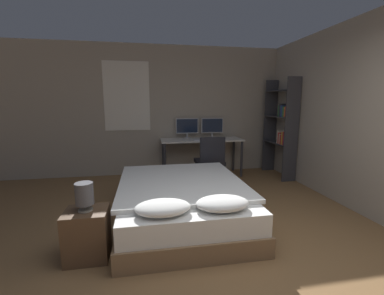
# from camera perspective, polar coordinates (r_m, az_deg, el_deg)

# --- Properties ---
(ground_plane) EXTENTS (20.00, 20.00, 0.00)m
(ground_plane) POSITION_cam_1_polar(r_m,az_deg,el_deg) (2.47, 15.47, -28.80)
(ground_plane) COLOR brown
(wall_back) EXTENTS (12.00, 0.08, 2.70)m
(wall_back) POSITION_cam_1_polar(r_m,az_deg,el_deg) (5.60, -1.28, 8.18)
(wall_back) COLOR #9E9384
(wall_back) RESTS_ON ground_plane
(wall_side_right) EXTENTS (0.06, 12.00, 2.70)m
(wall_side_right) POSITION_cam_1_polar(r_m,az_deg,el_deg) (4.35, 32.18, 6.06)
(wall_side_right) COLOR #9E9384
(wall_side_right) RESTS_ON ground_plane
(bed) EXTENTS (1.60, 2.09, 0.59)m
(bed) POSITION_cam_1_polar(r_m,az_deg,el_deg) (3.43, -2.18, -11.86)
(bed) COLOR #846647
(bed) RESTS_ON ground_plane
(nightstand) EXTENTS (0.41, 0.36, 0.50)m
(nightstand) POSITION_cam_1_polar(r_m,az_deg,el_deg) (2.87, -22.22, -17.42)
(nightstand) COLOR brown
(nightstand) RESTS_ON ground_plane
(bedside_lamp) EXTENTS (0.17, 0.17, 0.28)m
(bedside_lamp) POSITION_cam_1_polar(r_m,az_deg,el_deg) (2.71, -22.80, -9.59)
(bedside_lamp) COLOR gray
(bedside_lamp) RESTS_ON nightstand
(desk) EXTENTS (1.69, 0.60, 0.78)m
(desk) POSITION_cam_1_polar(r_m,az_deg,el_deg) (5.36, 2.17, 0.92)
(desk) COLOR beige
(desk) RESTS_ON ground_plane
(monitor_left) EXTENTS (0.48, 0.16, 0.42)m
(monitor_left) POSITION_cam_1_polar(r_m,az_deg,el_deg) (5.46, -1.09, 4.62)
(monitor_left) COLOR #B7B7BC
(monitor_left) RESTS_ON desk
(monitor_right) EXTENTS (0.48, 0.16, 0.42)m
(monitor_right) POSITION_cam_1_polar(r_m,az_deg,el_deg) (5.57, 4.52, 4.70)
(monitor_right) COLOR #B7B7BC
(monitor_right) RESTS_ON desk
(keyboard) EXTENTS (0.41, 0.13, 0.02)m
(keyboard) POSITION_cam_1_polar(r_m,az_deg,el_deg) (5.16, 2.64, 1.69)
(keyboard) COLOR #B7B7BC
(keyboard) RESTS_ON desk
(computer_mouse) EXTENTS (0.07, 0.05, 0.04)m
(computer_mouse) POSITION_cam_1_polar(r_m,az_deg,el_deg) (5.23, 5.79, 1.87)
(computer_mouse) COLOR #B7B7BC
(computer_mouse) RESTS_ON desk
(office_chair) EXTENTS (0.52, 0.52, 0.93)m
(office_chair) POSITION_cam_1_polar(r_m,az_deg,el_deg) (4.76, 4.02, -3.96)
(office_chair) COLOR black
(office_chair) RESTS_ON ground_plane
(bookshelf) EXTENTS (0.29, 0.88, 2.00)m
(bookshelf) POSITION_cam_1_polar(r_m,az_deg,el_deg) (5.52, 19.48, 4.81)
(bookshelf) COLOR #333338
(bookshelf) RESTS_ON ground_plane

